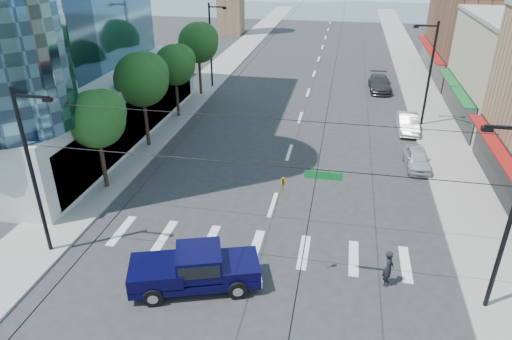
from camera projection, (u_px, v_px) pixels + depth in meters
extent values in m
plane|color=#28282B|center=(254.00, 264.00, 23.27)|extent=(160.00, 160.00, 0.00)
cube|color=gray|center=(225.00, 65.00, 60.35)|extent=(4.00, 120.00, 0.15)
cube|color=gray|center=(413.00, 74.00, 56.22)|extent=(4.00, 120.00, 0.15)
cube|color=brown|center=(492.00, 35.00, 52.62)|extent=(12.00, 18.00, 10.00)
cylinder|color=black|center=(102.00, 157.00, 29.43)|extent=(0.28, 0.28, 4.55)
sphere|color=#1D4717|center=(96.00, 119.00, 28.26)|extent=(3.64, 3.64, 3.64)
sphere|color=#1D4717|center=(103.00, 112.00, 28.27)|extent=(2.86, 2.86, 2.86)
cylinder|color=black|center=(146.00, 116.00, 35.44)|extent=(0.28, 0.28, 5.11)
sphere|color=#1D4717|center=(141.00, 79.00, 34.12)|extent=(4.09, 4.09, 4.09)
sphere|color=#1D4717|center=(147.00, 73.00, 34.14)|extent=(3.21, 3.21, 3.21)
cylinder|color=black|center=(177.00, 93.00, 41.70)|extent=(0.28, 0.28, 4.55)
sphere|color=#1D4717|center=(175.00, 65.00, 40.53)|extent=(3.64, 3.64, 3.64)
sphere|color=#1D4717|center=(180.00, 60.00, 40.54)|extent=(2.86, 2.86, 2.86)
cylinder|color=black|center=(200.00, 71.00, 47.70)|extent=(0.28, 0.28, 5.11)
sphere|color=#1D4717|center=(198.00, 43.00, 46.39)|extent=(4.09, 4.09, 4.09)
sphere|color=#1D4717|center=(203.00, 38.00, 46.40)|extent=(3.21, 3.21, 3.21)
cylinder|color=black|center=(33.00, 176.00, 22.23)|extent=(0.20, 0.20, 9.00)
cylinder|color=black|center=(509.00, 224.00, 18.51)|extent=(0.20, 0.20, 9.00)
cylinder|color=black|center=(249.00, 164.00, 19.60)|extent=(21.60, 0.04, 0.04)
imported|color=gold|center=(283.00, 188.00, 19.82)|extent=(0.16, 0.20, 1.00)
cube|color=#0C6626|center=(323.00, 175.00, 19.17)|extent=(1.60, 0.06, 0.35)
cylinder|color=black|center=(211.00, 47.00, 49.39)|extent=(0.20, 0.20, 9.00)
cube|color=black|center=(217.00, 7.00, 47.38)|extent=(1.80, 0.12, 0.12)
cube|color=black|center=(225.00, 8.00, 47.29)|extent=(0.40, 0.25, 0.18)
cylinder|color=black|center=(429.00, 76.00, 38.66)|extent=(0.20, 0.20, 9.00)
cube|color=black|center=(426.00, 26.00, 36.97)|extent=(1.80, 0.12, 0.12)
cube|color=black|center=(416.00, 27.00, 37.15)|extent=(0.40, 0.25, 0.18)
cube|color=black|center=(195.00, 276.00, 21.54)|extent=(6.39, 3.97, 0.38)
cube|color=black|center=(240.00, 265.00, 21.58)|extent=(2.31, 2.52, 0.60)
cube|color=black|center=(199.00, 261.00, 21.17)|extent=(2.61, 2.57, 1.20)
cube|color=black|center=(199.00, 259.00, 21.12)|extent=(2.41, 2.54, 0.66)
cube|color=black|center=(157.00, 271.00, 21.12)|extent=(3.07, 2.87, 0.71)
cube|color=silver|center=(258.00, 271.00, 21.88)|extent=(0.78, 2.01, 0.38)
cube|color=silver|center=(130.00, 282.00, 21.20)|extent=(0.78, 2.01, 0.33)
cylinder|color=black|center=(238.00, 290.00, 20.90)|extent=(0.97, 0.60, 0.92)
cylinder|color=black|center=(234.00, 262.00, 22.74)|extent=(0.97, 0.60, 0.92)
cylinder|color=black|center=(153.00, 297.00, 20.47)|extent=(0.97, 0.60, 0.92)
cylinder|color=black|center=(156.00, 268.00, 22.30)|extent=(0.97, 0.60, 0.92)
imported|color=black|center=(388.00, 268.00, 21.53)|extent=(0.57, 0.76, 1.90)
imported|color=silver|center=(417.00, 159.00, 32.91)|extent=(1.83, 4.18, 1.40)
imported|color=silver|center=(408.00, 123.00, 39.19)|extent=(1.62, 4.52, 1.48)
imported|color=#333335|center=(380.00, 83.00, 49.87)|extent=(2.45, 5.57, 1.59)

